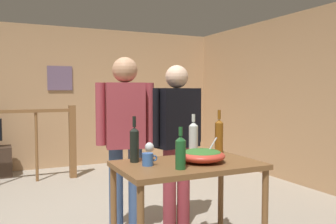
# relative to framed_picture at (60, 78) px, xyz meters

# --- Properties ---
(ground_plane) EXTENTS (8.15, 8.15, 0.00)m
(ground_plane) POSITION_rel_framed_picture_xyz_m (0.06, -3.07, -1.60)
(ground_plane) COLOR #9E9384
(back_wall) EXTENTS (5.91, 0.10, 2.52)m
(back_wall) POSITION_rel_framed_picture_xyz_m (0.06, 0.06, -0.34)
(back_wall) COLOR tan
(back_wall) RESTS_ON ground_plane
(side_wall_right) EXTENTS (0.10, 4.70, 2.52)m
(side_wall_right) POSITION_rel_framed_picture_xyz_m (3.02, -2.13, -0.34)
(side_wall_right) COLOR tan
(side_wall_right) RESTS_ON ground_plane
(framed_picture) EXTENTS (0.43, 0.03, 0.43)m
(framed_picture) POSITION_rel_framed_picture_xyz_m (0.00, 0.00, 0.00)
(framed_picture) COLOR slate
(stair_railing) EXTENTS (2.78, 0.10, 1.15)m
(stair_railing) POSITION_rel_framed_picture_xyz_m (-0.83, -0.86, -0.90)
(stair_railing) COLOR brown
(stair_railing) RESTS_ON ground_plane
(serving_table) EXTENTS (1.10, 0.69, 0.82)m
(serving_table) POSITION_rel_framed_picture_xyz_m (0.34, -4.16, -0.89)
(serving_table) COLOR brown
(serving_table) RESTS_ON ground_plane
(salad_bowl) EXTENTS (0.37, 0.37, 0.19)m
(salad_bowl) POSITION_rel_framed_picture_xyz_m (0.45, -4.18, -0.73)
(salad_bowl) COLOR #CC3D2D
(salad_bowl) RESTS_ON serving_table
(wine_glass) EXTENTS (0.07, 0.07, 0.15)m
(wine_glass) POSITION_rel_framed_picture_xyz_m (0.09, -3.98, -0.68)
(wine_glass) COLOR silver
(wine_glass) RESTS_ON serving_table
(wine_bottle_green) EXTENTS (0.08, 0.08, 0.30)m
(wine_bottle_green) POSITION_rel_framed_picture_xyz_m (0.18, -4.34, -0.66)
(wine_bottle_green) COLOR #1E5628
(wine_bottle_green) RESTS_ON serving_table
(wine_bottle_amber) EXTENTS (0.07, 0.07, 0.39)m
(wine_bottle_amber) POSITION_rel_framed_picture_xyz_m (0.80, -3.90, -0.62)
(wine_bottle_amber) COLOR brown
(wine_bottle_amber) RESTS_ON serving_table
(wine_bottle_clear) EXTENTS (0.08, 0.08, 0.36)m
(wine_bottle_clear) POSITION_rel_framed_picture_xyz_m (0.54, -3.88, -0.63)
(wine_bottle_clear) COLOR silver
(wine_bottle_clear) RESTS_ON serving_table
(wine_bottle_dark) EXTENTS (0.07, 0.07, 0.36)m
(wine_bottle_dark) POSITION_rel_framed_picture_xyz_m (-0.03, -3.96, -0.64)
(wine_bottle_dark) COLOR black
(wine_bottle_dark) RESTS_ON serving_table
(mug_blue) EXTENTS (0.12, 0.08, 0.09)m
(mug_blue) POSITION_rel_framed_picture_xyz_m (0.02, -4.13, -0.73)
(mug_blue) COLOR #3866B2
(mug_blue) RESTS_ON serving_table
(person_standing_left) EXTENTS (0.53, 0.29, 1.69)m
(person_standing_left) POSITION_rel_framed_picture_xyz_m (0.07, -3.43, -0.61)
(person_standing_left) COLOR #3D5684
(person_standing_left) RESTS_ON ground_plane
(person_standing_right) EXTENTS (0.62, 0.31, 1.63)m
(person_standing_right) POSITION_rel_framed_picture_xyz_m (0.61, -3.43, -0.63)
(person_standing_right) COLOR #9E3842
(person_standing_right) RESTS_ON ground_plane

